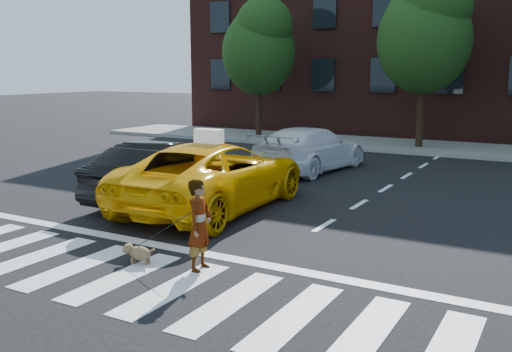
# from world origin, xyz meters

# --- Properties ---
(ground) EXTENTS (120.00, 120.00, 0.00)m
(ground) POSITION_xyz_m (0.00, 0.00, 0.00)
(ground) COLOR black
(ground) RESTS_ON ground
(crosswalk) EXTENTS (13.00, 2.40, 0.01)m
(crosswalk) POSITION_xyz_m (0.00, 0.00, 0.01)
(crosswalk) COLOR silver
(crosswalk) RESTS_ON ground
(stop_line) EXTENTS (12.00, 0.30, 0.01)m
(stop_line) POSITION_xyz_m (0.00, 1.60, 0.01)
(stop_line) COLOR silver
(stop_line) RESTS_ON ground
(sidewalk_far) EXTENTS (30.00, 4.00, 0.15)m
(sidewalk_far) POSITION_xyz_m (0.00, 17.50, 0.07)
(sidewalk_far) COLOR slate
(sidewalk_far) RESTS_ON ground
(building) EXTENTS (26.00, 10.00, 12.00)m
(building) POSITION_xyz_m (0.00, 25.00, 6.00)
(building) COLOR #441D18
(building) RESTS_ON ground
(tree_left) EXTENTS (3.39, 3.38, 6.50)m
(tree_left) POSITION_xyz_m (-6.97, 17.00, 4.44)
(tree_left) COLOR black
(tree_left) RESTS_ON ground
(tree_mid) EXTENTS (3.69, 3.69, 7.10)m
(tree_mid) POSITION_xyz_m (0.53, 17.00, 4.85)
(tree_mid) COLOR black
(tree_mid) RESTS_ON ground
(taxi) EXTENTS (2.83, 5.77, 1.58)m
(taxi) POSITION_xyz_m (-1.27, 4.57, 0.79)
(taxi) COLOR #F2AA05
(taxi) RESTS_ON ground
(black_sedan) EXTENTS (1.63, 4.58, 1.51)m
(black_sedan) POSITION_xyz_m (-2.73, 4.66, 0.75)
(black_sedan) COLOR black
(black_sedan) RESTS_ON ground
(white_suv) EXTENTS (2.47, 5.09, 1.43)m
(white_suv) POSITION_xyz_m (-1.40, 10.37, 0.71)
(white_suv) COLOR silver
(white_suv) RESTS_ON ground
(woman) EXTENTS (0.41, 0.58, 1.51)m
(woman) POSITION_xyz_m (0.87, 0.89, 0.76)
(woman) COLOR #999999
(woman) RESTS_ON ground
(dog) EXTENTS (0.60, 0.33, 0.34)m
(dog) POSITION_xyz_m (-0.22, 0.61, 0.20)
(dog) COLOR #95704B
(dog) RESTS_ON ground
(taxi_sign) EXTENTS (0.66, 0.30, 0.32)m
(taxi_sign) POSITION_xyz_m (-1.27, 4.37, 1.74)
(taxi_sign) COLOR white
(taxi_sign) RESTS_ON taxi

